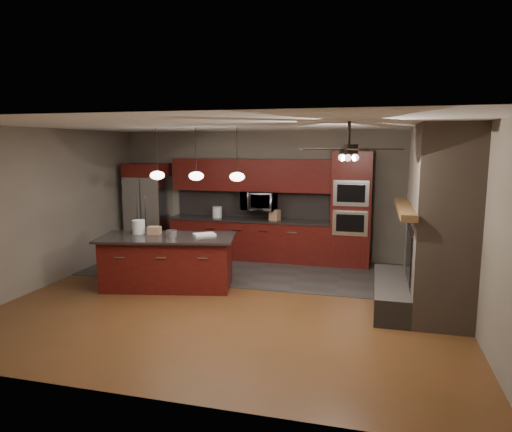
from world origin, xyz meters
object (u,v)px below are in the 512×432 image
(microwave, at_px, (259,201))
(paint_tray, at_px, (204,234))
(refrigerator, at_px, (148,209))
(kitchen_island, at_px, (168,262))
(white_bucket, at_px, (139,227))
(counter_bucket, at_px, (217,212))
(counter_box, at_px, (275,215))
(cardboard_box, at_px, (154,230))
(paint_can, at_px, (172,234))
(oven_tower, at_px, (351,209))

(microwave, bearing_deg, paint_tray, -102.06)
(microwave, height_order, refrigerator, refrigerator)
(kitchen_island, bearing_deg, paint_tray, 8.49)
(kitchen_island, relative_size, white_bucket, 10.22)
(counter_bucket, bearing_deg, counter_box, -2.16)
(cardboard_box, bearing_deg, counter_box, 43.15)
(paint_can, bearing_deg, cardboard_box, 159.11)
(microwave, relative_size, counter_bucket, 3.06)
(microwave, bearing_deg, refrigerator, -177.11)
(paint_tray, height_order, counter_bucket, counter_bucket)
(refrigerator, relative_size, cardboard_box, 9.42)
(kitchen_island, height_order, paint_can, paint_can)
(kitchen_island, height_order, counter_box, counter_box)
(paint_can, xyz_separation_m, paint_tray, (0.50, 0.28, -0.04))
(refrigerator, xyz_separation_m, paint_can, (1.64, -2.29, -0.06))
(microwave, xyz_separation_m, kitchen_island, (-1.07, -2.37, -0.84))
(paint_tray, bearing_deg, counter_box, 32.02)
(refrigerator, xyz_separation_m, cardboard_box, (1.23, -2.13, -0.05))
(oven_tower, distance_m, paint_tray, 3.21)
(refrigerator, bearing_deg, counter_box, 0.60)
(microwave, bearing_deg, counter_box, -15.05)
(kitchen_island, bearing_deg, refrigerator, 112.45)
(counter_bucket, distance_m, counter_box, 1.32)
(paint_tray, distance_m, counter_box, 2.21)
(counter_bucket, xyz_separation_m, counter_box, (1.32, -0.05, -0.01))
(kitchen_island, height_order, counter_bucket, counter_bucket)
(oven_tower, xyz_separation_m, counter_box, (-1.60, -0.04, -0.18))
(white_bucket, xyz_separation_m, counter_box, (2.04, 2.17, -0.03))
(kitchen_island, height_order, paint_tray, paint_tray)
(microwave, distance_m, paint_tray, 2.22)
(kitchen_island, distance_m, white_bucket, 0.84)
(counter_box, bearing_deg, cardboard_box, -108.07)
(oven_tower, bearing_deg, white_bucket, -148.67)
(refrigerator, xyz_separation_m, counter_box, (2.97, 0.03, -0.03))
(microwave, relative_size, refrigerator, 0.35)
(oven_tower, relative_size, white_bucket, 9.67)
(paint_tray, bearing_deg, cardboard_box, 151.77)
(oven_tower, height_order, counter_bucket, oven_tower)
(paint_can, height_order, counter_box, counter_box)
(white_bucket, relative_size, cardboard_box, 1.11)
(paint_tray, height_order, cardboard_box, cardboard_box)
(microwave, height_order, paint_tray, microwave)
(refrigerator, height_order, counter_box, refrigerator)
(cardboard_box, xyz_separation_m, counter_box, (1.74, 2.16, 0.02))
(cardboard_box, distance_m, counter_bucket, 2.25)
(kitchen_island, distance_m, paint_tray, 0.80)
(paint_can, xyz_separation_m, counter_box, (1.33, 2.32, 0.03))
(refrigerator, bearing_deg, white_bucket, -66.48)
(cardboard_box, bearing_deg, paint_can, -29.02)
(counter_bucket, bearing_deg, white_bucket, -107.80)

